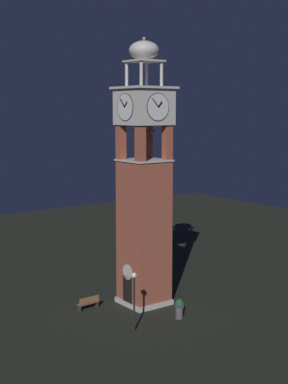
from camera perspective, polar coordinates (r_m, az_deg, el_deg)
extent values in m
plane|color=black|center=(42.49, 0.00, -10.95)|extent=(80.00, 80.00, 0.00)
cube|color=#9E4C38|center=(41.09, 0.00, -4.12)|extent=(2.88, 2.88, 10.35)
cube|color=beige|center=(42.44, 0.00, -10.73)|extent=(3.08, 3.08, 0.35)
cube|color=black|center=(41.33, -1.65, -9.83)|extent=(1.10, 0.04, 2.20)
cylinder|color=beige|center=(40.91, -1.66, -7.97)|extent=(1.10, 0.04, 1.10)
cube|color=#9E4C38|center=(40.49, -2.31, 4.90)|extent=(0.56, 0.56, 2.52)
cube|color=#9E4C38|center=(38.59, -0.37, 4.75)|extent=(0.56, 0.56, 2.52)
cube|color=#9E4C38|center=(41.83, 0.34, 5.01)|extent=(0.56, 0.56, 2.52)
cube|color=#9E4C38|center=(40.00, 2.33, 4.86)|extent=(0.56, 0.56, 2.52)
cube|color=beige|center=(40.30, 0.00, 3.18)|extent=(3.04, 3.04, 0.12)
cone|color=brown|center=(39.64, 0.53, 5.87)|extent=(0.42, 0.42, 0.38)
cone|color=brown|center=(40.50, 0.80, 5.92)|extent=(0.49, 0.49, 0.47)
cone|color=brown|center=(40.82, -0.06, 5.94)|extent=(0.39, 0.39, 0.49)
cone|color=brown|center=(40.35, -0.89, 5.91)|extent=(0.37, 0.37, 0.47)
cone|color=brown|center=(39.71, -0.65, 5.88)|extent=(0.39, 0.39, 0.41)
cube|color=beige|center=(40.15, 0.00, 8.44)|extent=(3.12, 3.12, 2.46)
cylinder|color=white|center=(39.23, -1.88, 8.44)|extent=(1.87, 0.05, 1.87)
torus|color=black|center=(39.23, -1.88, 8.44)|extent=(1.89, 0.06, 1.89)
cube|color=black|center=(39.07, -1.83, 8.70)|extent=(0.37, 0.03, 0.42)
cube|color=black|center=(39.41, -2.16, 8.84)|extent=(0.54, 0.03, 0.60)
cylinder|color=white|center=(41.10, 1.80, 8.43)|extent=(1.87, 0.05, 1.87)
torus|color=black|center=(41.10, 1.80, 8.43)|extent=(1.89, 0.06, 1.89)
cube|color=black|center=(41.02, 1.99, 8.68)|extent=(0.37, 0.03, 0.42)
cube|color=black|center=(41.34, 1.65, 8.81)|extent=(0.54, 0.03, 0.60)
cylinder|color=white|center=(41.43, -1.31, 8.43)|extent=(0.05, 1.87, 1.87)
torus|color=black|center=(41.43, -1.31, 8.43)|extent=(0.06, 1.89, 1.89)
cube|color=black|center=(41.57, -1.19, 8.67)|extent=(0.03, 0.37, 0.42)
cube|color=black|center=(41.34, -1.65, 8.81)|extent=(0.03, 0.54, 0.60)
cylinder|color=white|center=(38.88, 1.39, 8.44)|extent=(0.05, 1.87, 1.87)
torus|color=black|center=(38.88, 1.39, 8.44)|extent=(0.06, 1.89, 1.89)
cube|color=black|center=(38.93, 1.63, 8.70)|extent=(0.03, 0.37, 0.42)
cube|color=black|center=(38.69, 1.15, 8.86)|extent=(0.03, 0.54, 0.60)
cube|color=beige|center=(40.17, 0.00, 10.30)|extent=(3.48, 3.48, 0.16)
cylinder|color=beige|center=(40.42, -1.74, 11.58)|extent=(0.22, 0.22, 1.66)
cylinder|color=beige|center=(39.02, -0.27, 11.70)|extent=(0.22, 0.22, 1.66)
cylinder|color=beige|center=(41.42, 0.26, 11.50)|extent=(0.22, 0.22, 1.66)
cylinder|color=beige|center=(40.05, 1.75, 11.61)|extent=(0.22, 0.22, 1.66)
cube|color=beige|center=(40.28, 0.00, 12.86)|extent=(2.16, 2.16, 0.12)
ellipsoid|color=beige|center=(40.35, 0.00, 13.88)|extent=(2.08, 2.08, 1.32)
sphere|color=#B79338|center=(40.43, 0.00, 14.98)|extent=(0.24, 0.24, 0.24)
cube|color=brown|center=(41.26, -5.59, -10.92)|extent=(0.50, 1.62, 0.06)
cube|color=brown|center=(41.02, -5.45, -10.62)|extent=(0.11, 1.60, 0.44)
cube|color=#2D2D33|center=(40.98, -6.45, -11.43)|extent=(0.40, 0.10, 0.42)
cube|color=#2D2D33|center=(41.71, -4.74, -11.05)|extent=(0.40, 0.10, 0.42)
cylinder|color=black|center=(36.82, -0.98, -11.15)|extent=(0.12, 0.12, 3.48)
sphere|color=#F9EFCC|center=(36.23, -0.99, -8.28)|extent=(0.36, 0.36, 0.36)
cylinder|color=#4C4C51|center=(39.48, 3.51, -11.87)|extent=(0.52, 0.52, 0.80)
ellipsoid|color=#234C28|center=(40.48, 3.55, -11.22)|extent=(0.70, 0.70, 0.99)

